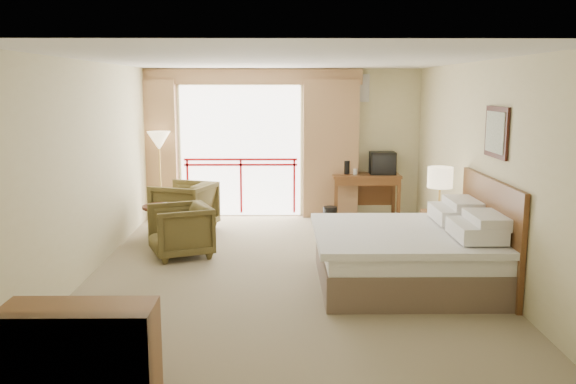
{
  "coord_description": "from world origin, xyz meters",
  "views": [
    {
      "loc": [
        -0.05,
        -7.72,
        2.38
      ],
      "look_at": [
        0.04,
        0.4,
        0.97
      ],
      "focal_mm": 38.0,
      "sensor_mm": 36.0,
      "label": 1
    }
  ],
  "objects_px": {
    "armchair_far": "(185,231)",
    "armchair_near": "(181,256)",
    "side_table": "(161,218)",
    "floor_lamp": "(159,144)",
    "table_lamp": "(440,178)",
    "tv": "(383,163)",
    "dresser": "(79,355)",
    "desk": "(365,183)",
    "bed": "(409,254)",
    "nightstand": "(439,235)",
    "wastebasket": "(330,215)"
  },
  "relations": [
    {
      "from": "armchair_far",
      "to": "armchair_near",
      "type": "height_order",
      "value": "armchair_far"
    },
    {
      "from": "armchair_far",
      "to": "side_table",
      "type": "xyz_separation_m",
      "value": [
        -0.2,
        -0.93,
        0.42
      ]
    },
    {
      "from": "floor_lamp",
      "to": "armchair_near",
      "type": "bearing_deg",
      "value": -72.71
    },
    {
      "from": "armchair_far",
      "to": "floor_lamp",
      "type": "distance_m",
      "value": 1.68
    },
    {
      "from": "table_lamp",
      "to": "tv",
      "type": "bearing_deg",
      "value": 97.73
    },
    {
      "from": "armchair_near",
      "to": "floor_lamp",
      "type": "distance_m",
      "value": 2.81
    },
    {
      "from": "armchair_near",
      "to": "dresser",
      "type": "relative_size",
      "value": 0.71
    },
    {
      "from": "armchair_near",
      "to": "side_table",
      "type": "height_order",
      "value": "side_table"
    },
    {
      "from": "desk",
      "to": "armchair_far",
      "type": "bearing_deg",
      "value": -158.0
    },
    {
      "from": "bed",
      "to": "armchair_far",
      "type": "xyz_separation_m",
      "value": [
        -3.16,
        2.81,
        -0.38
      ]
    },
    {
      "from": "desk",
      "to": "armchair_far",
      "type": "distance_m",
      "value": 3.4
    },
    {
      "from": "armchair_near",
      "to": "table_lamp",
      "type": "bearing_deg",
      "value": 66.62
    },
    {
      "from": "armchair_near",
      "to": "floor_lamp",
      "type": "bearing_deg",
      "value": 175.24
    },
    {
      "from": "table_lamp",
      "to": "dresser",
      "type": "distance_m",
      "value": 5.5
    },
    {
      "from": "bed",
      "to": "side_table",
      "type": "relative_size",
      "value": 3.5
    },
    {
      "from": "table_lamp",
      "to": "armchair_near",
      "type": "relative_size",
      "value": 0.75
    },
    {
      "from": "nightstand",
      "to": "desk",
      "type": "bearing_deg",
      "value": 108.23
    },
    {
      "from": "armchair_near",
      "to": "side_table",
      "type": "relative_size",
      "value": 1.34
    },
    {
      "from": "armchair_near",
      "to": "armchair_far",
      "type": "bearing_deg",
      "value": 164.92
    },
    {
      "from": "armchair_far",
      "to": "nightstand",
      "type": "bearing_deg",
      "value": 86.32
    },
    {
      "from": "armchair_near",
      "to": "dresser",
      "type": "xyz_separation_m",
      "value": [
        -0.1,
        -4.07,
        0.38
      ]
    },
    {
      "from": "tv",
      "to": "dresser",
      "type": "bearing_deg",
      "value": -134.08
    },
    {
      "from": "nightstand",
      "to": "side_table",
      "type": "height_order",
      "value": "nightstand"
    },
    {
      "from": "armchair_far",
      "to": "dresser",
      "type": "relative_size",
      "value": 0.79
    },
    {
      "from": "armchair_far",
      "to": "wastebasket",
      "type": "bearing_deg",
      "value": 120.96
    },
    {
      "from": "desk",
      "to": "side_table",
      "type": "bearing_deg",
      "value": -146.01
    },
    {
      "from": "nightstand",
      "to": "armchair_far",
      "type": "height_order",
      "value": "nightstand"
    },
    {
      "from": "dresser",
      "to": "bed",
      "type": "bearing_deg",
      "value": 44.19
    },
    {
      "from": "bed",
      "to": "side_table",
      "type": "height_order",
      "value": "bed"
    },
    {
      "from": "wastebasket",
      "to": "armchair_near",
      "type": "bearing_deg",
      "value": -138.49
    },
    {
      "from": "desk",
      "to": "side_table",
      "type": "xyz_separation_m",
      "value": [
        -3.35,
        -2.02,
        -0.21
      ]
    },
    {
      "from": "nightstand",
      "to": "desk",
      "type": "xyz_separation_m",
      "value": [
        -0.66,
        2.76,
        0.3
      ]
    },
    {
      "from": "dresser",
      "to": "desk",
      "type": "bearing_deg",
      "value": 67.33
    },
    {
      "from": "table_lamp",
      "to": "desk",
      "type": "distance_m",
      "value": 2.84
    },
    {
      "from": "tv",
      "to": "wastebasket",
      "type": "bearing_deg",
      "value": -168.09
    },
    {
      "from": "desk",
      "to": "armchair_near",
      "type": "distance_m",
      "value": 4.01
    },
    {
      "from": "wastebasket",
      "to": "armchair_far",
      "type": "bearing_deg",
      "value": -169.03
    },
    {
      "from": "table_lamp",
      "to": "armchair_near",
      "type": "height_order",
      "value": "table_lamp"
    },
    {
      "from": "dresser",
      "to": "tv",
      "type": "bearing_deg",
      "value": 65.03
    },
    {
      "from": "side_table",
      "to": "floor_lamp",
      "type": "xyz_separation_m",
      "value": [
        -0.34,
        1.73,
        0.96
      ]
    },
    {
      "from": "floor_lamp",
      "to": "wastebasket",
      "type": "bearing_deg",
      "value": -6.1
    },
    {
      "from": "bed",
      "to": "table_lamp",
      "type": "distance_m",
      "value": 1.55
    },
    {
      "from": "bed",
      "to": "armchair_far",
      "type": "height_order",
      "value": "bed"
    },
    {
      "from": "table_lamp",
      "to": "armchair_far",
      "type": "height_order",
      "value": "table_lamp"
    },
    {
      "from": "tv",
      "to": "wastebasket",
      "type": "relative_size",
      "value": 1.47
    },
    {
      "from": "nightstand",
      "to": "dresser",
      "type": "relative_size",
      "value": 0.56
    },
    {
      "from": "desk",
      "to": "armchair_near",
      "type": "bearing_deg",
      "value": -135.52
    },
    {
      "from": "table_lamp",
      "to": "wastebasket",
      "type": "distance_m",
      "value": 2.68
    },
    {
      "from": "desk",
      "to": "wastebasket",
      "type": "xyz_separation_m",
      "value": [
        -0.69,
        -0.61,
        -0.47
      ]
    },
    {
      "from": "table_lamp",
      "to": "floor_lamp",
      "type": "bearing_deg",
      "value": 150.92
    }
  ]
}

